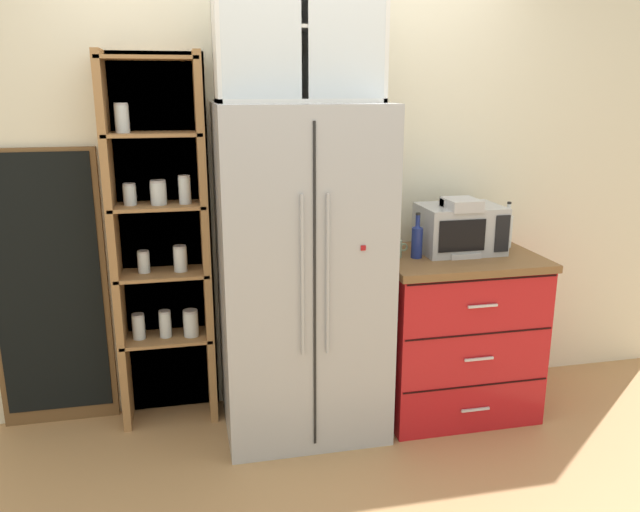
# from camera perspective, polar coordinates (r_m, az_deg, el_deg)

# --- Properties ---
(ground_plane) EXTENTS (10.70, 10.70, 0.00)m
(ground_plane) POSITION_cam_1_polar(r_m,az_deg,el_deg) (3.61, -1.55, -14.87)
(ground_plane) COLOR tan
(wall_back_cream) EXTENTS (5.00, 0.10, 2.55)m
(wall_back_cream) POSITION_cam_1_polar(r_m,az_deg,el_deg) (3.56, -2.92, 6.53)
(wall_back_cream) COLOR silver
(wall_back_cream) RESTS_ON ground
(refrigerator) EXTENTS (0.83, 0.69, 1.73)m
(refrigerator) POSITION_cam_1_polar(r_m,az_deg,el_deg) (3.28, -1.71, -1.55)
(refrigerator) COLOR #ADAFB5
(refrigerator) RESTS_ON ground
(pantry_shelf_column) EXTENTS (0.54, 0.28, 1.98)m
(pantry_shelf_column) POSITION_cam_1_polar(r_m,az_deg,el_deg) (3.46, -14.22, 1.37)
(pantry_shelf_column) COLOR brown
(pantry_shelf_column) RESTS_ON ground
(counter_cabinet) EXTENTS (0.86, 0.68, 0.92)m
(counter_cabinet) POSITION_cam_1_polar(r_m,az_deg,el_deg) (3.68, 11.90, -6.69)
(counter_cabinet) COLOR red
(counter_cabinet) RESTS_ON ground
(microwave) EXTENTS (0.44, 0.33, 0.26)m
(microwave) POSITION_cam_1_polar(r_m,az_deg,el_deg) (3.56, 12.53, 2.43)
(microwave) COLOR #ADAFB5
(microwave) RESTS_ON counter_cabinet
(coffee_maker) EXTENTS (0.17, 0.20, 0.31)m
(coffee_maker) POSITION_cam_1_polar(r_m,az_deg,el_deg) (3.51, 12.40, 2.66)
(coffee_maker) COLOR #B7B7BC
(coffee_maker) RESTS_ON counter_cabinet
(mug_sage) EXTENTS (0.11, 0.07, 0.09)m
(mug_sage) POSITION_cam_1_polar(r_m,az_deg,el_deg) (3.41, 6.83, 0.68)
(mug_sage) COLOR #8CA37F
(mug_sage) RESTS_ON counter_cabinet
(bottle_clear) EXTENTS (0.06, 0.06, 0.26)m
(bottle_clear) POSITION_cam_1_polar(r_m,az_deg,el_deg) (3.74, 16.59, 2.49)
(bottle_clear) COLOR silver
(bottle_clear) RESTS_ON counter_cabinet
(bottle_cobalt) EXTENTS (0.06, 0.06, 0.25)m
(bottle_cobalt) POSITION_cam_1_polar(r_m,az_deg,el_deg) (3.39, 8.80, 1.56)
(bottle_cobalt) COLOR navy
(bottle_cobalt) RESTS_ON counter_cabinet
(upper_cabinet) EXTENTS (0.80, 0.32, 0.68)m
(upper_cabinet) POSITION_cam_1_polar(r_m,az_deg,el_deg) (3.20, -2.05, 19.79)
(upper_cabinet) COLOR silver
(upper_cabinet) RESTS_ON refrigerator
(chalkboard_menu) EXTENTS (0.60, 0.04, 1.51)m
(chalkboard_menu) POSITION_cam_1_polar(r_m,az_deg,el_deg) (3.63, -23.32, -2.90)
(chalkboard_menu) COLOR brown
(chalkboard_menu) RESTS_ON ground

